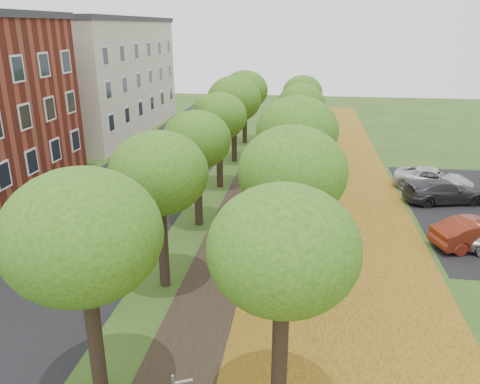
% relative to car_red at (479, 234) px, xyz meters
% --- Properties ---
extents(street_asphalt, '(8.00, 70.00, 0.01)m').
position_rel_car_red_xyz_m(street_asphalt, '(-18.50, 3.86, -0.69)').
color(street_asphalt, black).
rests_on(street_asphalt, ground).
extents(footpath, '(3.20, 70.00, 0.01)m').
position_rel_car_red_xyz_m(footpath, '(-11.00, 3.86, -0.69)').
color(footpath, black).
rests_on(footpath, ground).
extents(leaf_verge, '(7.50, 70.00, 0.01)m').
position_rel_car_red_xyz_m(leaf_verge, '(-6.00, 3.86, -0.69)').
color(leaf_verge, '#A2881D').
rests_on(leaf_verge, ground).
extents(tree_row_west, '(3.61, 33.61, 6.09)m').
position_rel_car_red_xyz_m(tree_row_west, '(-13.20, 3.86, 3.83)').
color(tree_row_west, black).
rests_on(tree_row_west, ground).
extents(tree_row_east, '(3.61, 33.61, 6.09)m').
position_rel_car_red_xyz_m(tree_row_east, '(-8.40, 3.86, 3.83)').
color(tree_row_east, black).
rests_on(tree_row_east, ground).
extents(building_cream, '(10.30, 20.30, 10.40)m').
position_rel_car_red_xyz_m(building_cream, '(-28.00, 21.86, 4.51)').
color(building_cream, beige).
rests_on(building_cream, ground).
extents(car_red, '(4.47, 2.72, 1.39)m').
position_rel_car_red_xyz_m(car_red, '(0.00, 0.00, 0.00)').
color(car_red, maroon).
rests_on(car_red, ground).
extents(car_grey, '(4.83, 2.84, 1.31)m').
position_rel_car_red_xyz_m(car_grey, '(0.00, 5.90, -0.04)').
color(car_grey, '#333438').
rests_on(car_grey, ground).
extents(car_white, '(5.11, 3.50, 1.30)m').
position_rel_car_red_xyz_m(car_white, '(0.00, 8.29, -0.05)').
color(car_white, silver).
rests_on(car_white, ground).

